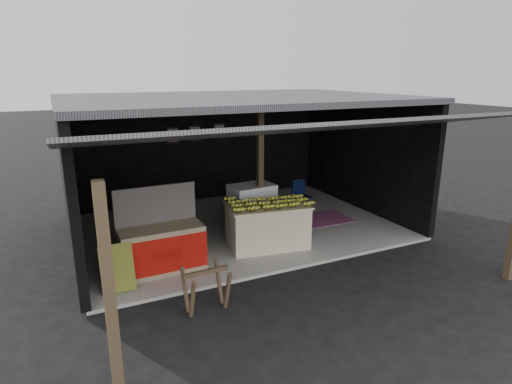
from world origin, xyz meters
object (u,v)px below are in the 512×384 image
white_crate (252,208)px  water_barrel (302,227)px  banana_table (267,225)px  neighbor_stall (162,246)px  plastic_chair (300,193)px  sawhorse (206,285)px

white_crate → water_barrel: (0.79, -0.85, -0.28)m
banana_table → white_crate: 0.94m
neighbor_stall → water_barrel: neighbor_stall is taller
banana_table → white_crate: white_crate is taller
water_barrel → plastic_chair: plastic_chair is taller
neighbor_stall → water_barrel: bearing=4.0°
white_crate → plastic_chair: size_ratio=1.28×
banana_table → plastic_chair: bearing=51.3°
white_crate → plastic_chair: (1.67, 0.69, -0.04)m
plastic_chair → neighbor_stall: bearing=-162.0°
banana_table → sawhorse: banana_table is taller
neighbor_stall → plastic_chair: size_ratio=1.82×
banana_table → neighbor_stall: neighbor_stall is taller
water_barrel → plastic_chair: size_ratio=0.60×
neighbor_stall → plastic_chair: 4.37m
white_crate → neighbor_stall: 2.56m
plastic_chair → water_barrel: bearing=-126.5°
white_crate → neighbor_stall: (-2.30, -1.12, -0.07)m
neighbor_stall → water_barrel: size_ratio=3.04×
white_crate → plastic_chair: 1.81m
banana_table → neighbor_stall: size_ratio=1.16×
sawhorse → plastic_chair: plastic_chair is taller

